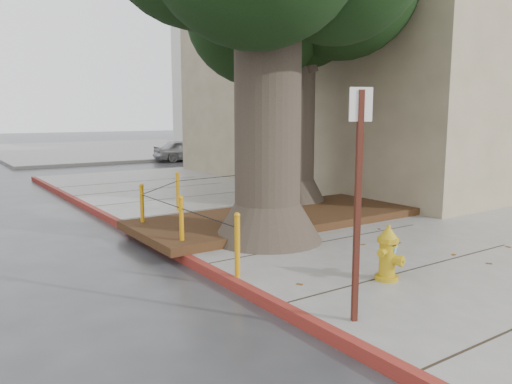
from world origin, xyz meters
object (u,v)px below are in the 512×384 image
Objects in this scene: car_red at (266,147)px; car_silver at (186,150)px; signpost at (358,193)px; fire_hydrant at (388,253)px.

car_silver is at bearing 83.22° from car_red.
car_silver is (8.05, 20.47, -1.04)m from signpost.
car_silver is at bearing 53.88° from fire_hydrant.
signpost reaches higher than car_red.
fire_hydrant is 1.93m from signpost.
fire_hydrant is at bearing 51.80° from signpost.
car_red is (4.93, -0.50, 0.02)m from car_silver.
fire_hydrant is 22.43m from car_red.
signpost reaches higher than car_silver.
signpost is at bearing 146.01° from car_red.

